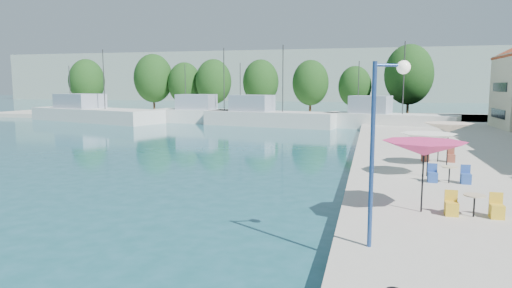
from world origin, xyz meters
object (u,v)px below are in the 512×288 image
(umbrella_pink, at_px, (424,149))
(trawler_01, at_px, (93,114))
(trawler_03, at_px, (267,117))
(trawler_04, at_px, (386,120))
(umbrella_cream, at_px, (449,128))
(trawler_02, at_px, (210,115))
(street_lamp, at_px, (385,119))
(umbrella_white, at_px, (429,138))

(umbrella_pink, bearing_deg, trawler_01, 134.81)
(trawler_01, relative_size, trawler_03, 1.30)
(trawler_04, height_order, umbrella_cream, trawler_04)
(umbrella_pink, height_order, umbrella_cream, umbrella_pink)
(umbrella_pink, xyz_separation_m, umbrella_cream, (2.29, 9.90, -0.11))
(trawler_02, distance_m, street_lamp, 49.67)
(trawler_01, bearing_deg, umbrella_cream, -16.71)
(umbrella_white, distance_m, umbrella_cream, 3.46)
(umbrella_pink, bearing_deg, trawler_03, 110.28)
(trawler_04, bearing_deg, umbrella_pink, -72.99)
(trawler_04, bearing_deg, trawler_01, -166.63)
(trawler_03, relative_size, umbrella_white, 6.45)
(umbrella_white, bearing_deg, street_lamp, -102.66)
(trawler_01, height_order, street_lamp, trawler_01)
(trawler_02, xyz_separation_m, street_lamp, (21.10, -44.87, 3.02))
(trawler_04, xyz_separation_m, umbrella_white, (1.07, -30.73, 1.37))
(trawler_01, bearing_deg, umbrella_white, -20.41)
(trawler_02, distance_m, trawler_03, 8.67)
(trawler_04, bearing_deg, trawler_02, -172.14)
(street_lamp, bearing_deg, trawler_03, 83.07)
(trawler_01, distance_m, trawler_04, 39.50)
(umbrella_cream, bearing_deg, umbrella_pink, -103.05)
(trawler_02, distance_m, umbrella_white, 41.56)
(trawler_01, distance_m, umbrella_cream, 51.48)
(umbrella_pink, xyz_separation_m, umbrella_white, (0.93, 6.73, -0.39))
(trawler_02, height_order, trawler_04, same)
(trawler_02, bearing_deg, trawler_04, -5.67)
(umbrella_cream, bearing_deg, trawler_04, 95.04)
(trawler_04, xyz_separation_m, umbrella_pink, (0.14, -37.46, 1.76))
(trawler_02, bearing_deg, trawler_03, -13.17)
(trawler_03, distance_m, umbrella_white, 35.27)
(trawler_03, bearing_deg, umbrella_white, -53.14)
(trawler_01, bearing_deg, trawler_02, 22.77)
(umbrella_white, bearing_deg, trawler_04, 91.99)
(trawler_01, relative_size, street_lamp, 4.41)
(trawler_02, height_order, umbrella_white, trawler_02)
(umbrella_white, bearing_deg, trawler_02, 124.43)
(umbrella_white, relative_size, umbrella_cream, 1.02)
(trawler_01, xyz_separation_m, trawler_03, (25.32, -1.29, 0.00))
(street_lamp, bearing_deg, umbrella_cream, 51.07)
(trawler_02, relative_size, umbrella_cream, 6.24)
(trawler_01, relative_size, umbrella_white, 8.38)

